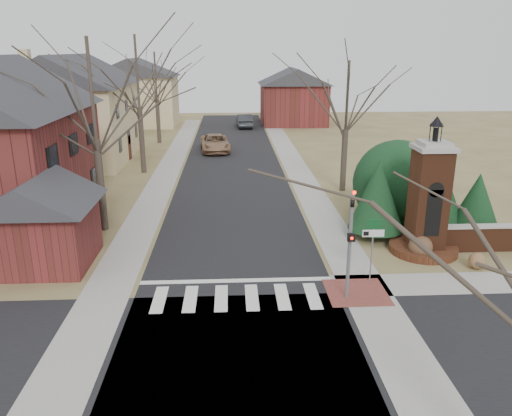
{
  "coord_description": "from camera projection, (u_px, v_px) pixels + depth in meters",
  "views": [
    {
      "loc": [
        -0.14,
        -16.72,
        9.31
      ],
      "look_at": [
        1.03,
        6.0,
        2.02
      ],
      "focal_mm": 35.0,
      "sensor_mm": 36.0,
      "label": 1
    }
  ],
  "objects": [
    {
      "name": "house_distant_left",
      "position": [
        135.0,
        91.0,
        62.51
      ],
      "size": [
        10.8,
        8.8,
        8.53
      ],
      "color": "beige",
      "rests_on": "ground"
    },
    {
      "name": "garage_left",
      "position": [
        41.0,
        217.0,
        21.91
      ],
      "size": [
        4.8,
        4.8,
        4.29
      ],
      "color": "maroon",
      "rests_on": "ground"
    },
    {
      "name": "evergreen_far",
      "position": [
        477.0,
        200.0,
        25.63
      ],
      "size": [
        2.4,
        2.4,
        3.3
      ],
      "color": "#473D33",
      "rests_on": "ground"
    },
    {
      "name": "crosswalk_zone",
      "position": [
        237.0,
        298.0,
        19.5
      ],
      "size": [
        8.0,
        2.2,
        0.02
      ],
      "primitive_type": "cube",
      "color": "silver",
      "rests_on": "ground"
    },
    {
      "name": "traffic_signal_pole",
      "position": [
        350.0,
        236.0,
        18.71
      ],
      "size": [
        0.28,
        0.41,
        4.5
      ],
      "color": "slate",
      "rests_on": "ground"
    },
    {
      "name": "bare_tree_1",
      "position": [
        137.0,
        67.0,
        36.87
      ],
      "size": [
        8.4,
        8.4,
        11.64
      ],
      "color": "#473D33",
      "rests_on": "ground"
    },
    {
      "name": "brick_gate_monument",
      "position": [
        427.0,
        209.0,
        23.28
      ],
      "size": [
        3.2,
        3.2,
        6.47
      ],
      "color": "#532A18",
      "rests_on": "ground"
    },
    {
      "name": "bare_tree_0",
      "position": [
        91.0,
        83.0,
        24.61
      ],
      "size": [
        8.05,
        8.05,
        11.15
      ],
      "color": "#473D33",
      "rests_on": "ground"
    },
    {
      "name": "ground",
      "position": [
        237.0,
        308.0,
        18.75
      ],
      "size": [
        120.0,
        120.0,
        0.0
      ],
      "primitive_type": "plane",
      "color": "brown",
      "rests_on": "ground"
    },
    {
      "name": "main_street",
      "position": [
        233.0,
        171.0,
        39.67
      ],
      "size": [
        8.0,
        70.0,
        0.01
      ],
      "primitive_type": "cube",
      "color": "black",
      "rests_on": "ground"
    },
    {
      "name": "evergreen_mid",
      "position": [
        433.0,
        182.0,
        26.27
      ],
      "size": [
        3.4,
        3.4,
        4.7
      ],
      "color": "#473D33",
      "rests_on": "ground"
    },
    {
      "name": "evergreen_near",
      "position": [
        377.0,
        195.0,
        25.06
      ],
      "size": [
        2.8,
        2.8,
        4.1
      ],
      "color": "#473D33",
      "rests_on": "ground"
    },
    {
      "name": "pickup_truck",
      "position": [
        215.0,
        143.0,
        47.1
      ],
      "size": [
        3.1,
        5.86,
        1.57
      ],
      "primitive_type": "imported",
      "rotation": [
        0.0,
        0.0,
        0.09
      ],
      "color": "#9C7455",
      "rests_on": "ground"
    },
    {
      "name": "sidewalk_right_main",
      "position": [
        298.0,
        170.0,
        39.92
      ],
      "size": [
        2.0,
        60.0,
        0.02
      ],
      "primitive_type": "cube",
      "color": "gray",
      "rests_on": "ground"
    },
    {
      "name": "curb_apron",
      "position": [
        356.0,
        292.0,
        19.93
      ],
      "size": [
        2.4,
        2.4,
        0.02
      ],
      "primitive_type": "cube",
      "color": "brown",
      "rests_on": "ground"
    },
    {
      "name": "dry_shrub_left",
      "position": [
        420.0,
        247.0,
        23.09
      ],
      "size": [
        1.1,
        1.1,
        1.1
      ],
      "primitive_type": "sphere",
      "color": "brown",
      "rests_on": "ground"
    },
    {
      "name": "bare_tree_3",
      "position": [
        348.0,
        91.0,
        32.29
      ],
      "size": [
        7.0,
        7.0,
        9.7
      ],
      "color": "#473D33",
      "rests_on": "ground"
    },
    {
      "name": "sidewalk_left",
      "position": [
        167.0,
        172.0,
        39.41
      ],
      "size": [
        2.0,
        60.0,
        0.02
      ],
      "primitive_type": "cube",
      "color": "gray",
      "rests_on": "ground"
    },
    {
      "name": "house_distant_right",
      "position": [
        293.0,
        95.0,
        63.67
      ],
      "size": [
        8.8,
        8.8,
        7.3
      ],
      "color": "maroon",
      "rests_on": "ground"
    },
    {
      "name": "bare_tree_2",
      "position": [
        155.0,
        73.0,
        49.52
      ],
      "size": [
        7.35,
        7.35,
        10.19
      ],
      "color": "#473D33",
      "rests_on": "ground"
    },
    {
      "name": "dry_shrub_right",
      "position": [
        477.0,
        261.0,
        22.01
      ],
      "size": [
        0.74,
        0.74,
        0.74
      ],
      "primitive_type": "sphere",
      "color": "brown",
      "rests_on": "ground"
    },
    {
      "name": "cross_street",
      "position": [
        238.0,
        355.0,
        15.89
      ],
      "size": [
        120.0,
        8.0,
        0.01
      ],
      "primitive_type": "cube",
      "color": "black",
      "rests_on": "ground"
    },
    {
      "name": "stop_bar",
      "position": [
        236.0,
        281.0,
        20.93
      ],
      "size": [
        8.0,
        0.35,
        0.02
      ],
      "primitive_type": "cube",
      "color": "silver",
      "rests_on": "ground"
    },
    {
      "name": "sign_post",
      "position": [
        373.0,
        238.0,
        20.32
      ],
      "size": [
        0.9,
        0.07,
        2.75
      ],
      "color": "slate",
      "rests_on": "ground"
    },
    {
      "name": "distant_car",
      "position": [
        244.0,
        121.0,
        61.48
      ],
      "size": [
        2.05,
        5.1,
        1.65
      ],
      "primitive_type": "imported",
      "rotation": [
        0.0,
        0.0,
        3.2
      ],
      "color": "#33373B",
      "rests_on": "ground"
    },
    {
      "name": "house_stucco_left",
      "position": [
        73.0,
        107.0,
        42.35
      ],
      "size": [
        9.8,
        12.8,
        9.28
      ],
      "color": "beige",
      "rests_on": "ground"
    },
    {
      "name": "evergreen_mass",
      "position": [
        397.0,
        180.0,
        27.49
      ],
      "size": [
        4.8,
        4.8,
        4.8
      ],
      "primitive_type": "sphere",
      "color": "black",
      "rests_on": "ground"
    }
  ]
}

